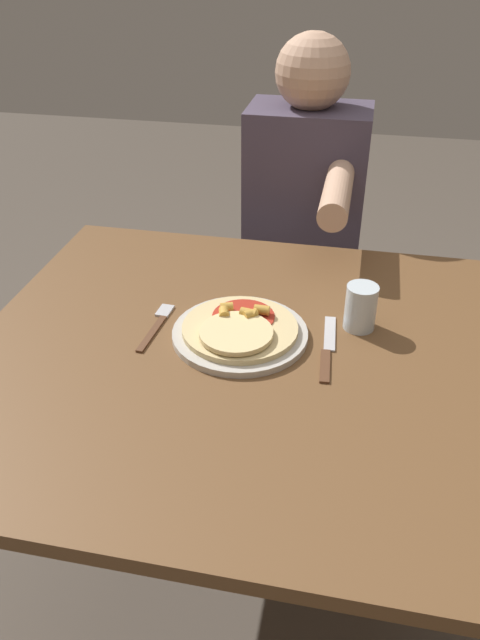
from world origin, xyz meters
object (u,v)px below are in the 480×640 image
fork (157,324)px  knife (328,349)px  dining_table (256,393)px  plate (240,334)px  pizza (240,328)px  person_diner (305,215)px  drinking_glass (361,307)px

fork → knife: size_ratio=0.80×
dining_table → plate: size_ratio=4.15×
pizza → person_diner: size_ratio=0.19×
dining_table → plate: 0.12m
plate → knife: bearing=-3.2°
pizza → fork: size_ratio=1.31×
knife → drinking_glass: size_ratio=2.32×
pizza → person_diner: 0.71m
fork → person_diner: person_diner is taller
plate → pizza: (0.00, -0.00, 0.02)m
dining_table → pizza: (-0.04, 0.04, 0.12)m
plate → drinking_glass: size_ratio=2.85×
fork → knife: 0.35m
drinking_glass → person_diner: (-0.18, 0.62, -0.08)m
knife → person_diner: 0.72m
pizza → knife: pizza is taller
pizza → person_diner: (0.05, 0.70, -0.06)m
plate → drinking_glass: bearing=19.8°
knife → drinking_glass: bearing=59.4°
pizza → knife: bearing=-1.9°
plate → person_diner: (0.05, 0.70, -0.04)m
fork → drinking_glass: bearing=10.5°
knife → fork: bearing=177.1°
drinking_glass → knife: bearing=-120.6°
plate → pizza: bearing=-89.8°
plate → person_diner: 0.70m
plate → fork: plate is taller
dining_table → person_diner: person_diner is taller
dining_table → plate: bearing=132.7°
dining_table → fork: 0.25m
drinking_glass → person_diner: size_ratio=0.08×
fork → knife: same height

